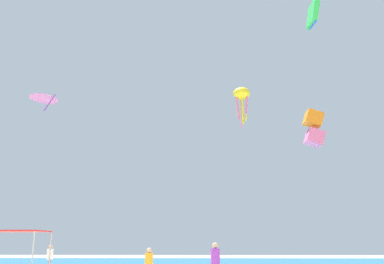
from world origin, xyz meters
name	(u,v)px	position (x,y,z in m)	size (l,w,h in m)	color
ocean_strip	(179,262)	(0.00, 28.13, 0.01)	(110.00, 22.57, 0.03)	#1E6B93
canopy_tent	(14,233)	(-7.98, 5.53, 2.41)	(3.39, 2.71, 2.54)	#B2B2B7
person_near_tent	(50,256)	(-7.60, 10.58, 1.03)	(0.42, 0.46, 1.76)	slate
person_leftmost	(149,262)	(-0.08, 3.06, 0.96)	(0.39, 0.39, 1.63)	#33384C
person_central	(215,259)	(3.16, 2.63, 1.10)	(0.45, 0.50, 1.88)	black
kite_parafoil_green	(313,14)	(11.38, 12.06, 19.44)	(1.41, 6.02, 3.67)	green
kite_delta_pink	(44,96)	(-12.69, 20.12, 15.59)	(3.85, 3.85, 2.20)	pink
kite_box_orange	(314,128)	(13.67, 22.89, 12.97)	(1.99, 1.64, 3.76)	orange
kite_octopus_yellow	(242,95)	(6.43, 21.27, 15.92)	(2.25, 2.25, 3.86)	yellow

